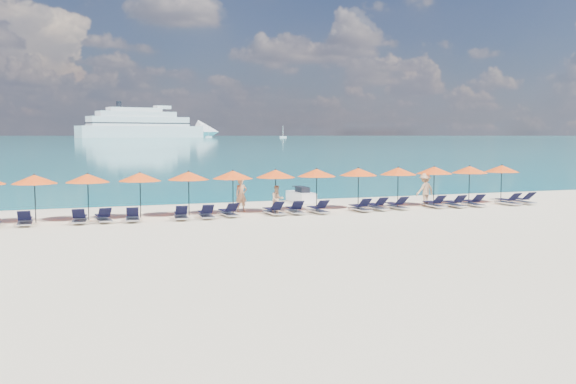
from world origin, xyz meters
name	(u,v)px	position (x,y,z in m)	size (l,w,h in m)	color
ground	(310,224)	(0.00, 0.00, 0.00)	(1400.00, 1400.00, 0.00)	beige
sea	(73,137)	(0.00, 660.00, 0.01)	(1600.00, 1300.00, 0.01)	#1FA9B2
cruise_ship	(154,127)	(70.01, 574.56, 10.07)	(139.54, 60.47, 38.69)	silver
sailboat_near	(209,136)	(116.80, 554.37, 1.11)	(5.91, 1.97, 10.83)	silver
sailboat_far	(283,137)	(168.47, 494.46, 1.08)	(5.73, 1.91, 10.51)	silver
jetski	(301,196)	(2.85, 8.72, 0.38)	(1.06, 2.63, 0.93)	white
beachgoer_a	(241,195)	(-1.77, 5.42, 0.89)	(0.65, 0.43, 1.78)	tan
beachgoer_b	(277,199)	(-0.15, 4.25, 0.71)	(0.69, 0.40, 1.43)	tan
beachgoer_c	(425,190)	(8.76, 4.43, 0.94)	(1.21, 0.56, 1.87)	tan
umbrella_1	(34,179)	(-11.87, 4.57, 2.02)	(2.10, 2.10, 2.28)	black
umbrella_2	(88,178)	(-9.52, 4.57, 2.02)	(2.10, 2.10, 2.28)	black
umbrella_3	(140,177)	(-7.08, 4.64, 2.02)	(2.10, 2.10, 2.28)	black
umbrella_4	(189,176)	(-4.69, 4.69, 2.02)	(2.10, 2.10, 2.28)	black
umbrella_5	(233,175)	(-2.41, 4.68, 2.02)	(2.10, 2.10, 2.28)	black
umbrella_6	(276,174)	(-0.09, 4.72, 2.02)	(2.10, 2.10, 2.28)	black
umbrella_7	(317,173)	(2.27, 4.79, 2.02)	(2.10, 2.10, 2.28)	black
umbrella_8	(358,172)	(4.75, 4.80, 2.02)	(2.10, 2.10, 2.28)	black
umbrella_9	(398,171)	(7.14, 4.66, 2.02)	(2.10, 2.10, 2.28)	black
umbrella_10	(434,170)	(9.54, 4.75, 2.02)	(2.10, 2.10, 2.28)	black
umbrella_11	(470,170)	(11.82, 4.59, 2.02)	(2.10, 2.10, 2.28)	black
umbrella_12	(502,169)	(14.25, 4.81, 2.02)	(2.10, 2.10, 2.28)	black
lounger_2	(25,221)	(-12.29, 3.59, 0.24)	(0.62, 1.70, 0.66)	silver
lounger_3	(80,218)	(-9.96, 3.56, 0.24)	(0.79, 1.75, 0.66)	silver
lounger_4	(103,217)	(-8.91, 3.58, 0.24)	(0.77, 1.75, 0.66)	silver
lounger_5	(133,217)	(-7.60, 3.39, 0.24)	(0.78, 1.75, 0.66)	silver
lounger_6	(181,215)	(-5.34, 3.31, 0.24)	(0.79, 1.76, 0.66)	silver
lounger_7	(206,214)	(-4.12, 3.31, 0.24)	(0.69, 1.73, 0.66)	silver
lounger_8	(229,212)	(-2.91, 3.61, 0.24)	(0.78, 1.75, 0.66)	silver
lounger_9	(273,210)	(-0.61, 3.49, 0.24)	(0.77, 1.75, 0.66)	silver
lounger_10	(295,210)	(0.54, 3.50, 0.24)	(0.73, 1.74, 0.66)	silver
lounger_11	(318,209)	(1.76, 3.33, 0.24)	(0.73, 1.74, 0.66)	silver
lounger_12	(360,207)	(4.17, 3.34, 0.24)	(0.69, 1.72, 0.66)	silver
lounger_13	(376,206)	(5.26, 3.60, 0.24)	(0.75, 1.74, 0.66)	silver
lounger_14	(396,205)	(6.48, 3.60, 0.24)	(0.78, 1.75, 0.66)	silver
lounger_15	(434,204)	(8.82, 3.53, 0.24)	(0.62, 1.70, 0.66)	silver
lounger_16	(455,203)	(9.99, 3.32, 0.24)	(0.64, 1.71, 0.66)	silver
lounger_17	(473,202)	(11.26, 3.37, 0.24)	(0.70, 1.73, 0.66)	silver
lounger_18	(508,201)	(13.60, 3.30, 0.24)	(0.71, 1.73, 0.66)	silver
lounger_19	(523,200)	(14.73, 3.46, 0.24)	(0.74, 1.74, 0.66)	silver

